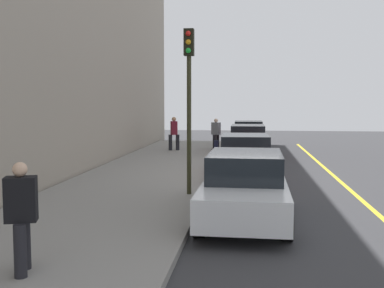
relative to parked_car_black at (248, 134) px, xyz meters
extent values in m
plane|color=#333335|center=(12.08, -0.13, -0.76)|extent=(56.00, 56.00, 0.00)
cube|color=gray|center=(12.08, -3.43, -0.68)|extent=(28.00, 4.60, 0.15)
cube|color=gold|center=(12.08, 3.07, -0.75)|extent=(28.00, 0.14, 0.01)
cube|color=white|center=(10.94, -0.83, -0.65)|extent=(6.92, 0.56, 0.22)
cylinder|color=black|center=(1.34, 0.86, -0.44)|extent=(0.64, 0.23, 0.64)
cylinder|color=black|center=(1.37, -0.82, -0.44)|extent=(0.64, 0.23, 0.64)
cylinder|color=black|center=(-1.25, 0.82, -0.44)|extent=(0.64, 0.23, 0.64)
cylinder|color=black|center=(-1.22, -0.86, -0.44)|extent=(0.64, 0.23, 0.64)
cube|color=black|center=(0.06, 0.00, -0.16)|extent=(4.20, 1.85, 0.64)
cube|color=black|center=(-0.15, 0.00, 0.46)|extent=(2.19, 1.63, 0.60)
cylinder|color=black|center=(6.64, 0.82, -0.44)|extent=(0.64, 0.22, 0.64)
cylinder|color=black|center=(6.64, -0.86, -0.44)|extent=(0.64, 0.22, 0.64)
cylinder|color=black|center=(3.72, 0.83, -0.44)|extent=(0.64, 0.22, 0.64)
cylinder|color=black|center=(3.72, -0.85, -0.44)|extent=(0.64, 0.22, 0.64)
cube|color=maroon|center=(5.18, -0.02, -0.16)|extent=(4.72, 1.80, 0.64)
cube|color=black|center=(4.94, -0.02, 0.46)|extent=(2.45, 1.60, 0.60)
cylinder|color=black|center=(13.44, 0.79, -0.44)|extent=(0.65, 0.24, 0.64)
cylinder|color=black|center=(13.49, -0.89, -0.44)|extent=(0.65, 0.24, 0.64)
cylinder|color=black|center=(10.76, 0.71, -0.44)|extent=(0.65, 0.24, 0.64)
cylinder|color=black|center=(10.81, -0.97, -0.44)|extent=(0.65, 0.24, 0.64)
cube|color=maroon|center=(12.13, -0.09, -0.16)|extent=(4.37, 1.92, 0.64)
cube|color=black|center=(11.91, -0.10, 0.46)|extent=(2.29, 1.66, 0.60)
cylinder|color=black|center=(19.33, 0.77, -0.44)|extent=(0.64, 0.23, 0.64)
cylinder|color=black|center=(19.29, -0.91, -0.44)|extent=(0.64, 0.23, 0.64)
cylinder|color=black|center=(16.54, 0.82, -0.44)|extent=(0.64, 0.23, 0.64)
cylinder|color=black|center=(16.51, -0.86, -0.44)|extent=(0.64, 0.23, 0.64)
cube|color=white|center=(17.92, -0.05, -0.16)|extent=(4.53, 1.89, 0.64)
cube|color=black|center=(17.69, -0.04, 0.46)|extent=(2.37, 1.65, 0.60)
cylinder|color=black|center=(22.10, -3.17, -0.22)|extent=(0.18, 0.18, 0.77)
cylinder|color=black|center=(21.76, -3.27, -0.22)|extent=(0.18, 0.18, 0.77)
cube|color=black|center=(21.93, -3.22, 0.49)|extent=(0.39, 0.50, 0.65)
sphere|color=#D8AD8C|center=(21.93, -3.22, 0.92)|extent=(0.21, 0.21, 0.21)
cylinder|color=black|center=(3.42, -1.78, -0.23)|extent=(0.18, 0.18, 0.76)
cylinder|color=black|center=(3.10, -1.63, -0.23)|extent=(0.18, 0.18, 0.76)
cube|color=slate|center=(3.26, -1.71, 0.48)|extent=(0.43, 0.51, 0.65)
sphere|color=beige|center=(3.26, -1.71, 0.91)|extent=(0.21, 0.21, 0.21)
cylinder|color=black|center=(4.13, -3.64, -0.20)|extent=(0.19, 0.19, 0.81)
cylinder|color=black|center=(4.25, -4.00, -0.20)|extent=(0.19, 0.19, 0.81)
cube|color=maroon|center=(4.19, -3.82, 0.55)|extent=(0.53, 0.42, 0.69)
sphere|color=tan|center=(4.19, -3.82, 1.01)|extent=(0.22, 0.22, 0.22)
cylinder|color=#2D2D19|center=(15.72, -1.57, 1.25)|extent=(0.12, 0.12, 3.71)
cube|color=black|center=(15.72, -1.57, 3.45)|extent=(0.26, 0.26, 0.70)
sphere|color=red|center=(15.87, -1.57, 3.66)|extent=(0.14, 0.14, 0.14)
sphere|color=orange|center=(15.87, -1.57, 3.44)|extent=(0.14, 0.14, 0.14)
sphere|color=green|center=(15.87, -1.57, 3.22)|extent=(0.14, 0.14, 0.14)
cube|color=#191E38|center=(3.78, -1.65, -0.36)|extent=(0.34, 0.22, 0.49)
cylinder|color=#4C4C4C|center=(3.78, -1.65, 0.06)|extent=(0.03, 0.03, 0.36)
camera|label=1|loc=(28.30, 0.03, 1.88)|focal=44.28mm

